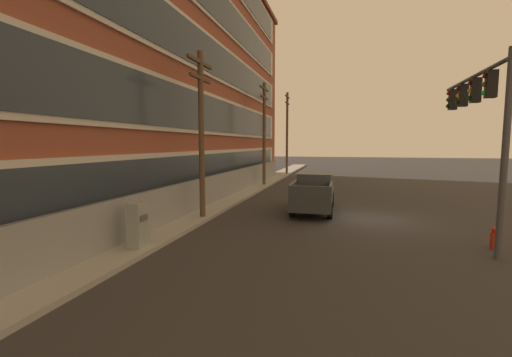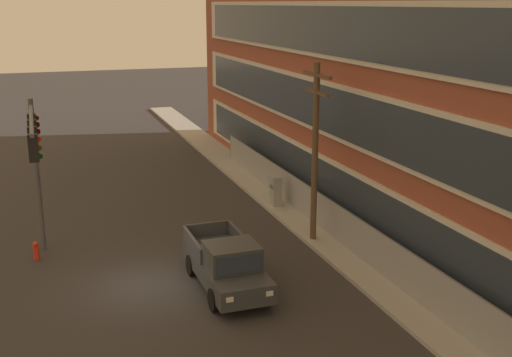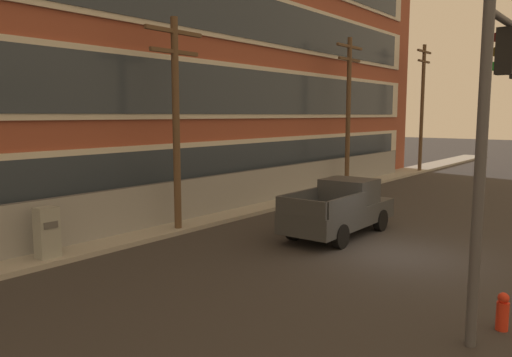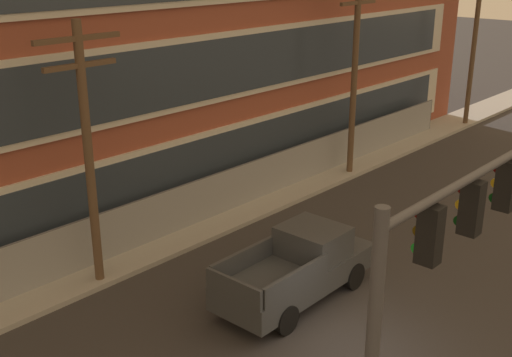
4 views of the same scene
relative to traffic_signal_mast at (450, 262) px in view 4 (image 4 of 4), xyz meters
The scene contains 8 objects.
ground_plane 6.50m from the traffic_signal_mast, 50.35° to the left, with size 160.00×160.00×0.00m, color #333030.
sidewalk_building_side 12.89m from the traffic_signal_mast, 76.49° to the left, with size 80.00×2.06×0.16m, color #9E9B93.
chain_link_fence 13.21m from the traffic_signal_mast, 70.80° to the left, with size 37.17×0.06×1.77m.
traffic_signal_mast is the anchor object (origin of this frame).
pickup_truck_dark_grey 8.34m from the traffic_signal_mast, 56.39° to the left, with size 5.30×2.08×1.96m.
utility_pole_near_corner 11.07m from the traffic_signal_mast, 86.19° to the left, with size 2.59×0.26×7.70m.
utility_pole_midblock 17.75m from the traffic_signal_mast, 38.68° to the left, with size 2.78×0.26×8.55m.
utility_pole_far_east 27.49m from the traffic_signal_mast, 23.61° to the left, with size 2.56×0.26×9.37m.
Camera 4 is at (-11.49, -7.18, 9.40)m, focal length 45.00 mm.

